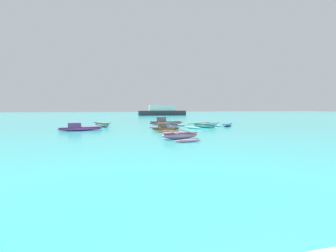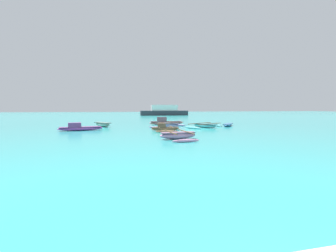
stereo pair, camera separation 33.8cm
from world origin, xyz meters
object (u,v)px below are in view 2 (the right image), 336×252
Objects in this scene: moored_boat_6 at (205,125)px; moored_boat_0 at (178,135)px; moored_boat_2 at (80,128)px; moored_boat_4 at (168,125)px; moored_boat_5 at (228,125)px; distant_ferry at (164,111)px; moored_boat_1 at (165,122)px; moored_boat_3 at (103,124)px; moored_boat_7 at (165,128)px.

moored_boat_0 is at bearing -65.60° from moored_boat_6.
moored_boat_2 reaches higher than moored_boat_4.
moored_boat_5 is 38.53m from distant_ferry.
moored_boat_1 is at bearing -174.88° from moored_boat_6.
moored_boat_3 is 0.64× the size of moored_boat_4.
moored_boat_3 is at bearing -141.01° from moored_boat_6.
moored_boat_6 is 5.56m from moored_boat_7.
moored_boat_0 is at bearing 174.15° from moored_boat_5.
moored_boat_5 is at bearing -19.48° from moored_boat_1.
moored_boat_1 is at bearing 133.67° from moored_boat_4.
moored_boat_1 is at bearing 100.80° from moored_boat_5.
moored_boat_0 is 13.11m from moored_boat_3.
moored_boat_3 is at bearing -111.89° from distant_ferry.
moored_boat_2 is at bearing -54.13° from moored_boat_3.
moored_boat_6 is (-3.34, -1.12, 0.05)m from moored_boat_5.
moored_boat_5 is 0.23× the size of distant_ferry.
moored_boat_3 is 7.54m from moored_boat_4.
moored_boat_6 is at bearing 54.03° from moored_boat_0.
moored_boat_6 is at bearing 145.39° from moored_boat_5.
distant_ferry is at bearing 85.31° from moored_boat_7.
moored_boat_1 reaches higher than moored_boat_7.
moored_boat_6 is 0.36× the size of distant_ferry.
moored_boat_7 is (-8.34, -3.57, 0.07)m from moored_boat_5.
moored_boat_6 is at bearing -6.62° from moored_boat_2.
moored_boat_3 is 0.22× the size of distant_ferry.
moored_boat_5 is at bearing 49.37° from moored_boat_3.
moored_boat_2 is 4.60m from moored_boat_3.
moored_boat_1 is at bearing 84.51° from moored_boat_7.
moored_boat_5 is at bearing -3.26° from moored_boat_2.
moored_boat_1 reaches higher than moored_boat_2.
moored_boat_1 is 1.03× the size of moored_boat_2.
moored_boat_4 is 39.00m from distant_ferry.
moored_boat_1 is 1.44× the size of moored_boat_3.
distant_ferry is (16.30, 40.28, 0.93)m from moored_boat_2.
moored_boat_7 reaches higher than moored_boat_6.
moored_boat_6 is at bearing 41.08° from moored_boat_3.
moored_boat_4 is (1.39, 9.50, -0.00)m from moored_boat_0.
moored_boat_3 reaches higher than moored_boat_6.
moored_boat_4 is at bearing 41.73° from moored_boat_3.
moored_boat_6 is (3.83, -1.34, -0.03)m from moored_boat_4.
moored_boat_4 is 0.35× the size of distant_ferry.
moored_boat_0 reaches higher than moored_boat_6.
moored_boat_2 is 1.40× the size of moored_boat_3.
moored_boat_3 is 0.97× the size of moored_boat_5.
moored_boat_5 is (6.85, -3.34, -0.19)m from moored_boat_1.
moored_boat_7 is (-1.49, -6.91, -0.12)m from moored_boat_1.
moored_boat_1 reaches higher than moored_boat_4.
moored_boat_1 is at bearing -101.20° from distant_ferry.
moored_boat_7 is at bearing -101.36° from distant_ferry.
moored_boat_3 is 14.58m from moored_boat_5.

